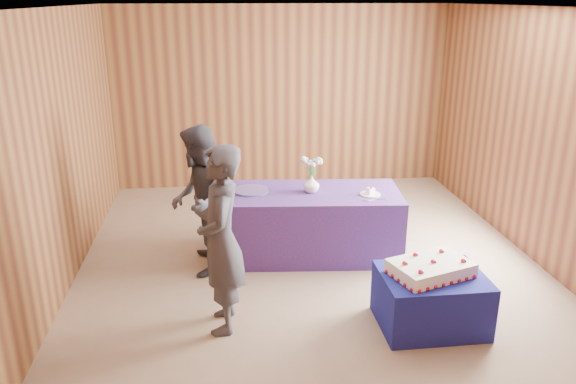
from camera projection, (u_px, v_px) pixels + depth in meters
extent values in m
plane|color=gray|center=(312.00, 269.00, 6.07)|extent=(6.00, 6.00, 0.00)
cube|color=brown|center=(281.00, 98.00, 8.44)|extent=(5.00, 0.04, 2.70)
cube|color=brown|center=(411.00, 301.00, 2.81)|extent=(5.00, 0.04, 2.70)
cube|color=brown|center=(55.00, 157.00, 5.34)|extent=(0.04, 6.00, 2.70)
cube|color=brown|center=(548.00, 141.00, 5.91)|extent=(0.04, 6.00, 2.70)
cube|color=white|center=(316.00, 7.00, 5.18)|extent=(5.00, 6.00, 0.04)
cube|color=navy|center=(431.00, 300.00, 4.97)|extent=(0.90, 0.70, 0.50)
cube|color=#572F81|center=(309.00, 223.00, 6.32)|extent=(2.07, 1.08, 0.75)
cube|color=white|center=(431.00, 268.00, 4.88)|extent=(0.77, 0.63, 0.12)
sphere|color=#B70E1F|center=(415.00, 292.00, 4.57)|extent=(0.04, 0.04, 0.04)
sphere|color=#B70E1F|center=(478.00, 276.00, 4.84)|extent=(0.04, 0.04, 0.04)
sphere|color=#B70E1F|center=(384.00, 269.00, 4.94)|extent=(0.04, 0.04, 0.04)
sphere|color=#B70E1F|center=(443.00, 255.00, 5.21)|extent=(0.04, 0.04, 0.04)
sphere|color=#B70E1F|center=(421.00, 270.00, 4.67)|extent=(0.04, 0.04, 0.04)
cone|color=#14571B|center=(424.00, 271.00, 4.68)|extent=(0.02, 0.03, 0.03)
sphere|color=#B70E1F|center=(440.00, 251.00, 5.01)|extent=(0.04, 0.04, 0.04)
cone|color=#14571B|center=(443.00, 253.00, 5.01)|extent=(0.02, 0.03, 0.03)
sphere|color=#B70E1F|center=(431.00, 260.00, 4.85)|extent=(0.04, 0.04, 0.04)
cone|color=#14571B|center=(434.00, 261.00, 4.86)|extent=(0.02, 0.03, 0.03)
imported|color=white|center=(311.00, 184.00, 6.17)|extent=(0.22, 0.22, 0.19)
cylinder|color=#2D7133|center=(315.00, 169.00, 6.12)|extent=(0.01, 0.01, 0.16)
sphere|color=#BDA7D9|center=(320.00, 162.00, 6.10)|extent=(0.05, 0.05, 0.05)
cylinder|color=#2D7133|center=(314.00, 168.00, 6.14)|extent=(0.01, 0.01, 0.16)
sphere|color=white|center=(319.00, 160.00, 6.14)|extent=(0.05, 0.05, 0.05)
cylinder|color=#2D7133|center=(313.00, 168.00, 6.15)|extent=(0.01, 0.01, 0.16)
sphere|color=#BDA7D9|center=(315.00, 160.00, 6.17)|extent=(0.05, 0.05, 0.05)
cylinder|color=#2D7133|center=(311.00, 168.00, 6.15)|extent=(0.01, 0.01, 0.16)
sphere|color=white|center=(310.00, 159.00, 6.18)|extent=(0.05, 0.05, 0.05)
cylinder|color=#2D7133|center=(309.00, 168.00, 6.14)|extent=(0.01, 0.01, 0.16)
sphere|color=#BDA7D9|center=(306.00, 160.00, 6.16)|extent=(0.05, 0.05, 0.05)
cylinder|color=#2D7133|center=(308.00, 169.00, 6.13)|extent=(0.01, 0.01, 0.16)
sphere|color=white|center=(303.00, 161.00, 6.12)|extent=(0.05, 0.05, 0.05)
cylinder|color=#2D7133|center=(308.00, 169.00, 6.11)|extent=(0.01, 0.01, 0.16)
sphere|color=#BDA7D9|center=(303.00, 162.00, 6.08)|extent=(0.05, 0.05, 0.05)
cylinder|color=#2D7133|center=(309.00, 170.00, 6.09)|extent=(0.01, 0.01, 0.16)
sphere|color=white|center=(305.00, 163.00, 6.03)|extent=(0.05, 0.05, 0.05)
cylinder|color=#2D7133|center=(310.00, 170.00, 6.08)|extent=(0.01, 0.01, 0.16)
sphere|color=#BDA7D9|center=(308.00, 164.00, 6.00)|extent=(0.05, 0.05, 0.05)
cylinder|color=#2D7133|center=(312.00, 170.00, 6.08)|extent=(0.01, 0.01, 0.16)
sphere|color=white|center=(313.00, 164.00, 6.00)|extent=(0.05, 0.05, 0.05)
cylinder|color=#2D7133|center=(314.00, 170.00, 6.08)|extent=(0.01, 0.01, 0.16)
sphere|color=#BDA7D9|center=(317.00, 164.00, 6.01)|extent=(0.05, 0.05, 0.05)
cylinder|color=#2D7133|center=(315.00, 169.00, 6.10)|extent=(0.01, 0.01, 0.16)
sphere|color=white|center=(320.00, 163.00, 6.05)|extent=(0.05, 0.05, 0.05)
cylinder|color=#53458B|center=(251.00, 190.00, 6.22)|extent=(0.46, 0.46, 0.02)
cylinder|color=silver|center=(370.00, 194.00, 6.11)|extent=(0.26, 0.26, 0.01)
cube|color=white|center=(370.00, 191.00, 6.10)|extent=(0.10, 0.10, 0.07)
sphere|color=#B70E1F|center=(371.00, 187.00, 6.06)|extent=(0.03, 0.03, 0.03)
cube|color=#B5B5BA|center=(374.00, 200.00, 5.95)|extent=(0.26, 0.06, 0.00)
imported|color=#373640|center=(221.00, 240.00, 4.77)|extent=(0.41, 0.61, 1.67)
imported|color=#373742|center=(199.00, 201.00, 5.81)|extent=(0.62, 0.79, 1.58)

